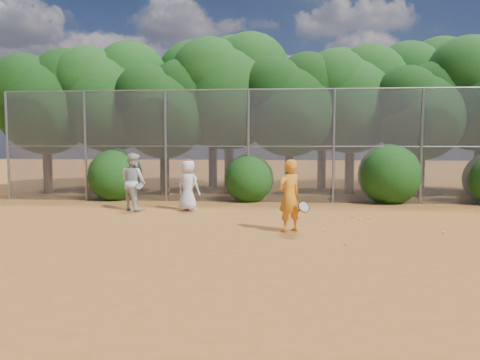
{
  "coord_description": "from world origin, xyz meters",
  "views": [
    {
      "loc": [
        0.12,
        -10.64,
        2.25
      ],
      "look_at": [
        -1.0,
        2.5,
        1.1
      ],
      "focal_mm": 35.0,
      "sensor_mm": 36.0,
      "label": 1
    }
  ],
  "objects": [
    {
      "name": "tree_2",
      "position": [
        -4.45,
        7.83,
        3.58
      ],
      "size": [
        3.99,
        3.47,
        5.47
      ],
      "color": "black",
      "rests_on": "ground"
    },
    {
      "name": "tree_1",
      "position": [
        -6.94,
        8.54,
        4.16
      ],
      "size": [
        4.64,
        4.03,
        6.35
      ],
      "color": "black",
      "rests_on": "ground"
    },
    {
      "name": "ground",
      "position": [
        0.0,
        0.0,
        0.0
      ],
      "size": [
        80.0,
        80.0,
        0.0
      ],
      "primitive_type": "plane",
      "color": "#995822",
      "rests_on": "ground"
    },
    {
      "name": "player_yellow",
      "position": [
        0.35,
        0.67,
        0.88
      ],
      "size": [
        0.91,
        0.73,
        1.77
      ],
      "rotation": [
        0.0,
        0.0,
        3.82
      ],
      "color": "orange",
      "rests_on": "ground"
    },
    {
      "name": "ball_1",
      "position": [
        2.22,
        2.9,
        0.03
      ],
      "size": [
        0.07,
        0.07,
        0.07
      ],
      "primitive_type": "sphere",
      "color": "yellow",
      "rests_on": "ground"
    },
    {
      "name": "tree_3",
      "position": [
        -1.94,
        8.84,
        4.4
      ],
      "size": [
        4.89,
        4.26,
        6.7
      ],
      "color": "black",
      "rests_on": "ground"
    },
    {
      "name": "tree_4",
      "position": [
        0.55,
        8.24,
        3.76
      ],
      "size": [
        4.19,
        3.64,
        5.73
      ],
      "color": "black",
      "rests_on": "ground"
    },
    {
      "name": "tree_0",
      "position": [
        -9.44,
        8.04,
        3.93
      ],
      "size": [
        4.38,
        3.81,
        6.0
      ],
      "color": "black",
      "rests_on": "ground"
    },
    {
      "name": "tree_6",
      "position": [
        5.55,
        8.03,
        3.47
      ],
      "size": [
        3.86,
        3.36,
        5.29
      ],
      "color": "black",
      "rests_on": "ground"
    },
    {
      "name": "tree_12",
      "position": [
        6.56,
        11.24,
        4.51
      ],
      "size": [
        5.02,
        4.37,
        6.88
      ],
      "color": "black",
      "rests_on": "ground"
    },
    {
      "name": "tree_10",
      "position": [
        -2.93,
        11.05,
        4.63
      ],
      "size": [
        5.15,
        4.48,
        7.06
      ],
      "color": "black",
      "rests_on": "ground"
    },
    {
      "name": "bush_2",
      "position": [
        4.0,
        6.3,
        1.1
      ],
      "size": [
        2.2,
        2.2,
        2.2
      ],
      "primitive_type": "sphere",
      "color": "#124110",
      "rests_on": "ground"
    },
    {
      "name": "ball_4",
      "position": [
        1.55,
        -0.67,
        0.03
      ],
      "size": [
        0.07,
        0.07,
        0.07
      ],
      "primitive_type": "sphere",
      "color": "yellow",
      "rests_on": "ground"
    },
    {
      "name": "bush_0",
      "position": [
        -6.0,
        6.3,
        1.0
      ],
      "size": [
        2.0,
        2.0,
        2.0
      ],
      "primitive_type": "sphere",
      "color": "#124110",
      "rests_on": "ground"
    },
    {
      "name": "tree_9",
      "position": [
        -7.94,
        10.84,
        4.34
      ],
      "size": [
        4.83,
        4.2,
        6.62
      ],
      "color": "black",
      "rests_on": "ground"
    },
    {
      "name": "player_white",
      "position": [
        -4.5,
        3.76,
        0.91
      ],
      "size": [
        1.12,
        1.07,
        1.82
      ],
      "rotation": [
        0.0,
        0.0,
        2.54
      ],
      "color": "silver",
      "rests_on": "ground"
    },
    {
      "name": "player_teen",
      "position": [
        -2.75,
        3.79,
        0.81
      ],
      "size": [
        0.93,
        0.8,
        1.64
      ],
      "rotation": [
        0.0,
        0.0,
        2.71
      ],
      "color": "white",
      "rests_on": "ground"
    },
    {
      "name": "ball_2",
      "position": [
        1.23,
        0.79,
        0.03
      ],
      "size": [
        0.07,
        0.07,
        0.07
      ],
      "primitive_type": "sphere",
      "color": "yellow",
      "rests_on": "ground"
    },
    {
      "name": "ball_0",
      "position": [
        2.35,
        2.39,
        0.03
      ],
      "size": [
        0.07,
        0.07,
        0.07
      ],
      "primitive_type": "sphere",
      "color": "yellow",
      "rests_on": "ground"
    },
    {
      "name": "bush_1",
      "position": [
        -1.0,
        6.3,
        0.9
      ],
      "size": [
        1.8,
        1.8,
        1.8
      ],
      "primitive_type": "sphere",
      "color": "#124110",
      "rests_on": "ground"
    },
    {
      "name": "fence_back",
      "position": [
        -0.12,
        6.0,
        2.05
      ],
      "size": [
        20.05,
        0.09,
        4.03
      ],
      "color": "gray",
      "rests_on": "ground"
    },
    {
      "name": "tree_5",
      "position": [
        3.06,
        9.04,
        4.05
      ],
      "size": [
        4.51,
        3.92,
        6.17
      ],
      "color": "black",
      "rests_on": "ground"
    },
    {
      "name": "ball_5",
      "position": [
        2.65,
        2.7,
        0.03
      ],
      "size": [
        0.07,
        0.07,
        0.07
      ],
      "primitive_type": "sphere",
      "color": "yellow",
      "rests_on": "ground"
    },
    {
      "name": "ball_3",
      "position": [
        4.03,
        0.72,
        0.03
      ],
      "size": [
        0.07,
        0.07,
        0.07
      ],
      "primitive_type": "sphere",
      "color": "yellow",
      "rests_on": "ground"
    },
    {
      "name": "tree_11",
      "position": [
        2.06,
        10.64,
        4.16
      ],
      "size": [
        4.64,
        4.03,
        6.35
      ],
      "color": "black",
      "rests_on": "ground"
    }
  ]
}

